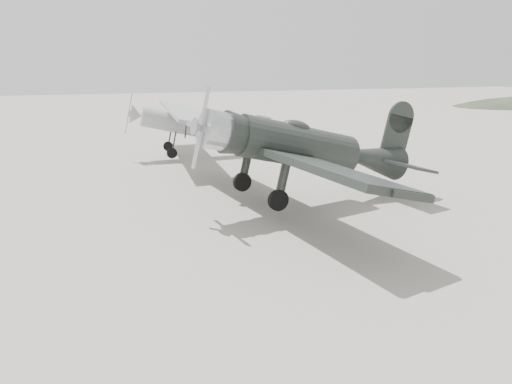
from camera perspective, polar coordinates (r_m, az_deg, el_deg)
ground at (r=14.15m, az=7.91°, el=-9.12°), size 160.00×160.00×0.00m
lowwing_monoplane at (r=19.79m, az=5.83°, el=4.98°), size 9.91×13.81×4.43m
highwing_monoplane at (r=30.24m, az=-6.98°, el=7.94°), size 8.49×11.94×3.40m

